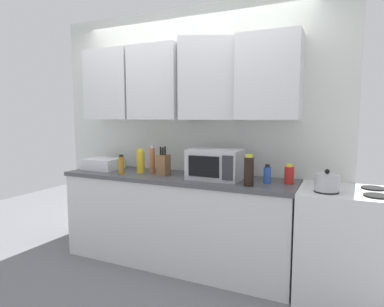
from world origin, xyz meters
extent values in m
plane|color=slate|center=(0.00, -1.00, 0.00)|extent=(8.00, 8.00, 0.00)
cube|color=silver|center=(0.00, 0.03, 1.30)|extent=(3.21, 0.06, 2.60)
cube|color=silver|center=(-0.86, -0.15, 1.83)|extent=(0.55, 0.33, 0.75)
cube|color=silver|center=(-0.29, -0.15, 1.83)|extent=(0.55, 0.33, 0.75)
cube|color=silver|center=(0.29, -0.20, 1.83)|extent=(0.64, 0.52, 0.75)
cube|color=silver|center=(0.86, -0.15, 1.83)|extent=(0.55, 0.33, 0.75)
cube|color=silver|center=(0.00, -0.30, 0.43)|extent=(2.31, 0.60, 0.86)
cube|color=#4C4C51|center=(0.00, -0.30, 0.88)|extent=(2.34, 0.63, 0.04)
cube|color=silver|center=(1.55, -0.32, 0.45)|extent=(0.76, 0.64, 0.90)
cylinder|color=black|center=(1.38, -0.46, 0.91)|extent=(0.18, 0.18, 0.01)
cylinder|color=black|center=(1.72, -0.46, 0.91)|extent=(0.18, 0.18, 0.01)
cylinder|color=black|center=(1.38, -0.18, 0.91)|extent=(0.18, 0.18, 0.01)
cylinder|color=black|center=(1.72, -0.18, 0.91)|extent=(0.18, 0.18, 0.01)
cylinder|color=#B2B2B7|center=(1.38, -0.46, 0.98)|extent=(0.18, 0.18, 0.13)
sphere|color=black|center=(1.38, -0.46, 1.06)|extent=(0.04, 0.04, 0.04)
cube|color=#B7B7BC|center=(0.42, -0.31, 1.04)|extent=(0.48, 0.36, 0.28)
cube|color=black|center=(0.38, -0.50, 1.04)|extent=(0.29, 0.01, 0.18)
cube|color=#2D2D33|center=(0.60, -0.50, 1.04)|extent=(0.10, 0.01, 0.21)
cube|color=silver|center=(-0.91, -0.30, 0.96)|extent=(0.38, 0.30, 0.12)
cube|color=brown|center=(-0.12, -0.33, 1.00)|extent=(0.10, 0.12, 0.20)
cylinder|color=black|center=(-0.15, -0.34, 1.14)|extent=(0.02, 0.02, 0.08)
cylinder|color=black|center=(-0.12, -0.34, 1.14)|extent=(0.02, 0.02, 0.08)
cylinder|color=black|center=(-0.10, -0.34, 1.14)|extent=(0.02, 0.02, 0.09)
cylinder|color=#2D56B7|center=(0.90, -0.31, 0.97)|extent=(0.06, 0.06, 0.14)
cylinder|color=black|center=(0.90, -0.31, 1.05)|extent=(0.04, 0.04, 0.02)
cylinder|color=#AD701E|center=(-0.52, -0.49, 0.99)|extent=(0.06, 0.06, 0.18)
cylinder|color=black|center=(-0.52, -0.49, 1.09)|extent=(0.04, 0.04, 0.02)
cylinder|color=#BC6638|center=(-0.29, -0.27, 1.03)|extent=(0.05, 0.05, 0.26)
cylinder|color=silver|center=(-0.29, -0.27, 1.17)|extent=(0.04, 0.04, 0.03)
cylinder|color=gold|center=(-0.40, -0.33, 1.01)|extent=(0.08, 0.08, 0.22)
cylinder|color=yellow|center=(-0.40, -0.33, 1.14)|extent=(0.06, 0.06, 0.03)
cylinder|color=black|center=(0.78, -0.48, 1.02)|extent=(0.08, 0.08, 0.24)
cylinder|color=yellow|center=(0.78, -0.48, 1.15)|extent=(0.06, 0.06, 0.02)
cylinder|color=red|center=(1.08, -0.26, 0.97)|extent=(0.08, 0.08, 0.15)
cylinder|color=yellow|center=(1.08, -0.26, 1.06)|extent=(0.05, 0.05, 0.02)
camera|label=1|loc=(1.45, -3.09, 1.47)|focal=30.08mm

